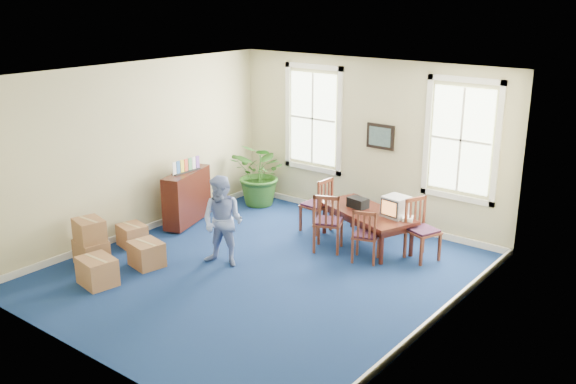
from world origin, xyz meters
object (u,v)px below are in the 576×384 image
Objects in this scene: conference_table at (366,227)px; crt_tv at (396,206)px; chair_near_left at (328,221)px; man at (223,222)px; credenza at (187,199)px; cardboard_boxes at (103,242)px; potted_plant at (262,174)px.

conference_table is 0.75m from crt_tv.
man is (-1.01, -1.60, 0.23)m from chair_near_left.
cardboard_boxes is at bearing -98.03° from credenza.
conference_table is 1.76× the size of chair_near_left.
crt_tv reaches higher than conference_table.
potted_plant reaches higher than cardboard_boxes.
crt_tv is 0.30× the size of cardboard_boxes.
conference_table is 2.68m from man.
cardboard_boxes is at bearing -109.36° from conference_table.
credenza reaches higher than cardboard_boxes.
credenza is 0.89× the size of cardboard_boxes.
crt_tv is 0.34× the size of credenza.
chair_near_left is 1.91m from man.
credenza reaches higher than crt_tv.
cardboard_boxes is at bearing -125.54° from crt_tv.
chair_near_left is 0.83× the size of credenza.
credenza is 0.94× the size of potted_plant.
man is (-1.96, -2.29, -0.06)m from crt_tv.
conference_table is 1.29× the size of cardboard_boxes.
man reaches higher than chair_near_left.
credenza is (-3.89, -1.27, -0.32)m from crt_tv.
potted_plant is at bearing 89.55° from cardboard_boxes.
man is 3.18m from potted_plant.
man is at bearing -61.37° from potted_plant.
man is at bearing -45.34° from credenza.
conference_table is at bearing -166.34° from crt_tv.
chair_near_left is 2.80m from potted_plant.
conference_table is 4.36× the size of crt_tv.
credenza is 1.83m from potted_plant.
man reaches higher than potted_plant.
chair_near_left is (-0.95, -0.69, -0.29)m from crt_tv.
credenza is (-3.33, -1.23, 0.19)m from conference_table.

